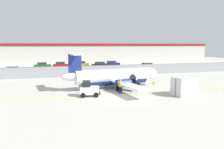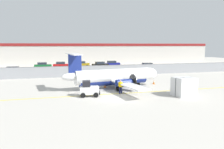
{
  "view_description": "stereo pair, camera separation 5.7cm",
  "coord_description": "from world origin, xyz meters",
  "px_view_note": "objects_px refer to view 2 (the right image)",
  "views": [
    {
      "loc": [
        -6.76,
        -23.45,
        5.99
      ],
      "look_at": [
        1.18,
        6.53,
        1.8
      ],
      "focal_mm": 35.0,
      "sensor_mm": 36.0,
      "label": 1
    },
    {
      "loc": [
        -6.71,
        -23.47,
        5.99
      ],
      "look_at": [
        1.18,
        6.53,
        1.8
      ],
      "focal_mm": 35.0,
      "sensor_mm": 36.0,
      "label": 2
    }
  ],
  "objects_px": {
    "traffic_cone_near_right": "(105,85)",
    "parked_car_5": "(112,64)",
    "parked_car_1": "(43,65)",
    "parked_car_6": "(148,66)",
    "cargo_container": "(184,87)",
    "traffic_cone_near_left": "(154,82)",
    "parked_car_3": "(81,64)",
    "parked_car_0": "(13,71)",
    "ground_crew_worker": "(121,86)",
    "commuter_airplane": "(115,77)",
    "parked_car_2": "(61,65)",
    "baggage_tug": "(89,89)",
    "parked_car_4": "(100,65)"
  },
  "relations": [
    {
      "from": "traffic_cone_near_right",
      "to": "parked_car_5",
      "type": "relative_size",
      "value": 0.15
    },
    {
      "from": "parked_car_1",
      "to": "parked_car_6",
      "type": "bearing_deg",
      "value": -23.52
    },
    {
      "from": "cargo_container",
      "to": "traffic_cone_near_left",
      "type": "xyz_separation_m",
      "value": [
        -0.01,
        8.08,
        -0.79
      ]
    },
    {
      "from": "parked_car_1",
      "to": "parked_car_6",
      "type": "height_order",
      "value": "same"
    },
    {
      "from": "parked_car_1",
      "to": "parked_car_3",
      "type": "xyz_separation_m",
      "value": [
        9.9,
        1.35,
        0.0
      ]
    },
    {
      "from": "parked_car_0",
      "to": "parked_car_3",
      "type": "height_order",
      "value": "same"
    },
    {
      "from": "ground_crew_worker",
      "to": "commuter_airplane",
      "type": "bearing_deg",
      "value": 13.3
    },
    {
      "from": "commuter_airplane",
      "to": "parked_car_0",
      "type": "height_order",
      "value": "commuter_airplane"
    },
    {
      "from": "cargo_container",
      "to": "traffic_cone_near_left",
      "type": "relative_size",
      "value": 4.1
    },
    {
      "from": "traffic_cone_near_right",
      "to": "parked_car_1",
      "type": "relative_size",
      "value": 0.15
    },
    {
      "from": "ground_crew_worker",
      "to": "parked_car_5",
      "type": "relative_size",
      "value": 0.39
    },
    {
      "from": "parked_car_2",
      "to": "baggage_tug",
      "type": "bearing_deg",
      "value": -82.93
    },
    {
      "from": "baggage_tug",
      "to": "parked_car_4",
      "type": "bearing_deg",
      "value": 83.48
    },
    {
      "from": "baggage_tug",
      "to": "parked_car_5",
      "type": "distance_m",
      "value": 35.19
    },
    {
      "from": "cargo_container",
      "to": "parked_car_3",
      "type": "xyz_separation_m",
      "value": [
        -7.86,
        36.41,
        -0.21
      ]
    },
    {
      "from": "cargo_container",
      "to": "parked_car_0",
      "type": "relative_size",
      "value": 0.62
    },
    {
      "from": "parked_car_1",
      "to": "parked_car_3",
      "type": "distance_m",
      "value": 9.99
    },
    {
      "from": "parked_car_1",
      "to": "parked_car_5",
      "type": "height_order",
      "value": "same"
    },
    {
      "from": "traffic_cone_near_right",
      "to": "parked_car_6",
      "type": "distance_m",
      "value": 24.6
    },
    {
      "from": "parked_car_1",
      "to": "parked_car_3",
      "type": "relative_size",
      "value": 1.01
    },
    {
      "from": "parked_car_1",
      "to": "parked_car_3",
      "type": "bearing_deg",
      "value": 2.8
    },
    {
      "from": "traffic_cone_near_left",
      "to": "traffic_cone_near_right",
      "type": "bearing_deg",
      "value": -174.42
    },
    {
      "from": "commuter_airplane",
      "to": "cargo_container",
      "type": "bearing_deg",
      "value": -53.54
    },
    {
      "from": "parked_car_4",
      "to": "parked_car_1",
      "type": "bearing_deg",
      "value": 166.35
    },
    {
      "from": "baggage_tug",
      "to": "parked_car_4",
      "type": "distance_m",
      "value": 31.8
    },
    {
      "from": "parked_car_4",
      "to": "parked_car_2",
      "type": "bearing_deg",
      "value": 160.79
    },
    {
      "from": "cargo_container",
      "to": "parked_car_3",
      "type": "distance_m",
      "value": 37.25
    },
    {
      "from": "commuter_airplane",
      "to": "parked_car_0",
      "type": "bearing_deg",
      "value": 123.24
    },
    {
      "from": "traffic_cone_near_right",
      "to": "parked_car_2",
      "type": "height_order",
      "value": "parked_car_2"
    },
    {
      "from": "commuter_airplane",
      "to": "traffic_cone_near_left",
      "type": "distance_m",
      "value": 6.87
    },
    {
      "from": "cargo_container",
      "to": "traffic_cone_near_left",
      "type": "distance_m",
      "value": 8.12
    },
    {
      "from": "commuter_airplane",
      "to": "cargo_container",
      "type": "xyz_separation_m",
      "value": [
        6.59,
        -6.59,
        -0.5
      ]
    },
    {
      "from": "parked_car_0",
      "to": "parked_car_5",
      "type": "xyz_separation_m",
      "value": [
        23.64,
        10.73,
        0.0
      ]
    },
    {
      "from": "parked_car_6",
      "to": "parked_car_4",
      "type": "bearing_deg",
      "value": 147.36
    },
    {
      "from": "traffic_cone_near_left",
      "to": "parked_car_5",
      "type": "bearing_deg",
      "value": 88.8
    },
    {
      "from": "cargo_container",
      "to": "parked_car_5",
      "type": "height_order",
      "value": "cargo_container"
    },
    {
      "from": "traffic_cone_near_left",
      "to": "traffic_cone_near_right",
      "type": "distance_m",
      "value": 7.97
    },
    {
      "from": "parked_car_3",
      "to": "traffic_cone_near_left",
      "type": "bearing_deg",
      "value": -78.51
    },
    {
      "from": "traffic_cone_near_left",
      "to": "parked_car_2",
      "type": "relative_size",
      "value": 0.15
    },
    {
      "from": "cargo_container",
      "to": "parked_car_4",
      "type": "distance_m",
      "value": 33.49
    },
    {
      "from": "traffic_cone_near_left",
      "to": "parked_car_1",
      "type": "distance_m",
      "value": 32.3
    },
    {
      "from": "traffic_cone_near_left",
      "to": "cargo_container",
      "type": "bearing_deg",
      "value": -89.93
    },
    {
      "from": "commuter_airplane",
      "to": "ground_crew_worker",
      "type": "distance_m",
      "value": 3.66
    },
    {
      "from": "ground_crew_worker",
      "to": "parked_car_1",
      "type": "distance_m",
      "value": 33.83
    },
    {
      "from": "traffic_cone_near_left",
      "to": "parked_car_6",
      "type": "bearing_deg",
      "value": 68.78
    },
    {
      "from": "cargo_container",
      "to": "parked_car_0",
      "type": "bearing_deg",
      "value": 125.73
    },
    {
      "from": "baggage_tug",
      "to": "parked_car_0",
      "type": "distance_m",
      "value": 25.56
    },
    {
      "from": "baggage_tug",
      "to": "parked_car_4",
      "type": "xyz_separation_m",
      "value": [
        7.71,
        30.85,
        0.04
      ]
    },
    {
      "from": "cargo_container",
      "to": "parked_car_0",
      "type": "height_order",
      "value": "cargo_container"
    },
    {
      "from": "commuter_airplane",
      "to": "parked_car_1",
      "type": "xyz_separation_m",
      "value": [
        -11.16,
        28.47,
        -0.71
      ]
    }
  ]
}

